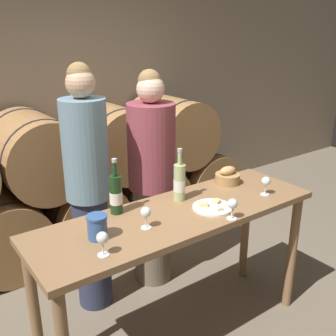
% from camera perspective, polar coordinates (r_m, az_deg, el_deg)
% --- Properties ---
extents(ground_plane, '(10.00, 10.00, 0.00)m').
position_cam_1_polar(ground_plane, '(2.95, 1.44, -23.00)').
color(ground_plane, '#726654').
extents(stone_wall_back, '(10.00, 0.12, 3.20)m').
position_cam_1_polar(stone_wall_back, '(4.06, -17.12, 13.21)').
color(stone_wall_back, gray).
rests_on(stone_wall_back, ground_plane).
extents(barrel_stack, '(3.62, 0.83, 1.33)m').
position_cam_1_polar(barrel_stack, '(3.80, -12.97, -2.03)').
color(barrel_stack, '#9E7042').
rests_on(barrel_stack, ground_plane).
extents(tasting_table, '(1.85, 0.58, 0.94)m').
position_cam_1_polar(tasting_table, '(2.48, 1.60, -9.26)').
color(tasting_table, olive).
rests_on(tasting_table, ground_plane).
extents(person_left, '(0.31, 0.31, 1.80)m').
position_cam_1_polar(person_left, '(2.80, -11.49, -3.14)').
color(person_left, '#2D334C').
rests_on(person_left, ground_plane).
extents(person_right, '(0.36, 0.36, 1.72)m').
position_cam_1_polar(person_right, '(3.06, -2.36, -1.90)').
color(person_right, '#756651').
rests_on(person_right, ground_plane).
extents(wine_bottle_red, '(0.08, 0.08, 0.35)m').
position_cam_1_polar(wine_bottle_red, '(2.37, -7.58, -3.80)').
color(wine_bottle_red, '#193819').
rests_on(wine_bottle_red, tasting_table).
extents(wine_bottle_white, '(0.08, 0.08, 0.35)m').
position_cam_1_polar(wine_bottle_white, '(2.52, 1.67, -2.07)').
color(wine_bottle_white, '#ADBC7F').
rests_on(wine_bottle_white, tasting_table).
extents(blue_crock, '(0.11, 0.11, 0.13)m').
position_cam_1_polar(blue_crock, '(2.13, -10.29, -8.24)').
color(blue_crock, '#335693').
rests_on(blue_crock, tasting_table).
extents(bread_basket, '(0.18, 0.18, 0.13)m').
position_cam_1_polar(bread_basket, '(2.86, 8.62, -1.26)').
color(bread_basket, '#A87F4C').
rests_on(bread_basket, tasting_table).
extents(cheese_plate, '(0.25, 0.25, 0.04)m').
position_cam_1_polar(cheese_plate, '(2.46, 6.48, -5.64)').
color(cheese_plate, white).
rests_on(cheese_plate, tasting_table).
extents(wine_glass_far_left, '(0.06, 0.06, 0.13)m').
position_cam_1_polar(wine_glass_far_left, '(1.96, -9.50, -10.11)').
color(wine_glass_far_left, white).
rests_on(wine_glass_far_left, tasting_table).
extents(wine_glass_left, '(0.06, 0.06, 0.13)m').
position_cam_1_polar(wine_glass_left, '(2.19, -3.24, -6.57)').
color(wine_glass_left, white).
rests_on(wine_glass_left, tasting_table).
extents(wine_glass_center, '(0.06, 0.06, 0.13)m').
position_cam_1_polar(wine_glass_center, '(2.32, 9.34, -5.27)').
color(wine_glass_center, white).
rests_on(wine_glass_center, tasting_table).
extents(wine_glass_right, '(0.06, 0.06, 0.13)m').
position_cam_1_polar(wine_glass_right, '(2.69, 14.03, -1.99)').
color(wine_glass_right, white).
rests_on(wine_glass_right, tasting_table).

